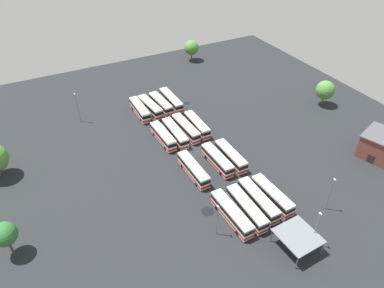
{
  "coord_description": "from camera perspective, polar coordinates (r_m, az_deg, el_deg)",
  "views": [
    {
      "loc": [
        -62.67,
        33.82,
        55.69
      ],
      "look_at": [
        1.37,
        0.25,
        1.48
      ],
      "focal_mm": 32.93,
      "sensor_mm": 36.0,
      "label": 1
    }
  ],
  "objects": [
    {
      "name": "ground_plane",
      "position": [
        90.4,
        0.54,
        -1.17
      ],
      "size": [
        125.88,
        125.88,
        0.0
      ],
      "primitive_type": "plane",
      "color": "black"
    },
    {
      "name": "bus_row0_slot0",
      "position": [
        77.93,
        12.83,
        -8.08
      ],
      "size": [
        11.54,
        2.85,
        3.4
      ],
      "color": "silver",
      "rests_on": "ground_plane"
    },
    {
      "name": "bus_row0_slot1",
      "position": [
        76.3,
        10.67,
        -8.9
      ],
      "size": [
        12.07,
        2.65,
        3.4
      ],
      "color": "silver",
      "rests_on": "ground_plane"
    },
    {
      "name": "bus_row0_slot2",
      "position": [
        74.31,
        8.83,
        -10.21
      ],
      "size": [
        12.12,
        2.65,
        3.4
      ],
      "color": "silver",
      "rests_on": "ground_plane"
    },
    {
      "name": "bus_row0_slot3",
      "position": [
        72.87,
        6.43,
        -11.15
      ],
      "size": [
        12.26,
        2.75,
        3.4
      ],
      "color": "silver",
      "rests_on": "ground_plane"
    },
    {
      "name": "bus_row1_slot0",
      "position": [
        86.49,
        6.28,
        -1.94
      ],
      "size": [
        11.23,
        2.55,
        3.4
      ],
      "color": "silver",
      "rests_on": "ground_plane"
    },
    {
      "name": "bus_row1_slot1",
      "position": [
        85.06,
        4.12,
        -2.57
      ],
      "size": [
        11.21,
        2.64,
        3.4
      ],
      "color": "silver",
      "rests_on": "ground_plane"
    },
    {
      "name": "bus_row1_slot3",
      "position": [
        82.14,
        0.21,
        -4.14
      ],
      "size": [
        11.67,
        2.61,
        3.4
      ],
      "color": "silver",
      "rests_on": "ground_plane"
    },
    {
      "name": "bus_row2_slot0",
      "position": [
        97.06,
        0.79,
        3.13
      ],
      "size": [
        11.35,
        2.69,
        3.4
      ],
      "color": "silver",
      "rests_on": "ground_plane"
    },
    {
      "name": "bus_row2_slot1",
      "position": [
        95.72,
        -1.01,
        2.59
      ],
      "size": [
        12.06,
        2.87,
        3.4
      ],
      "color": "silver",
      "rests_on": "ground_plane"
    },
    {
      "name": "bus_row2_slot2",
      "position": [
        93.89,
        -2.75,
        1.79
      ],
      "size": [
        12.01,
        2.64,
        3.4
      ],
      "color": "silver",
      "rests_on": "ground_plane"
    },
    {
      "name": "bus_row2_slot3",
      "position": [
        92.96,
        -4.71,
        1.29
      ],
      "size": [
        11.22,
        2.78,
        3.4
      ],
      "color": "silver",
      "rests_on": "ground_plane"
    },
    {
      "name": "bus_row3_slot0",
      "position": [
        108.85,
        -3.41,
        7.12
      ],
      "size": [
        12.2,
        2.54,
        3.4
      ],
      "color": "silver",
      "rests_on": "ground_plane"
    },
    {
      "name": "bus_row3_slot1",
      "position": [
        107.17,
        -5.07,
        6.52
      ],
      "size": [
        11.35,
        3.16,
        3.4
      ],
      "color": "silver",
      "rests_on": "ground_plane"
    },
    {
      "name": "bus_row3_slot2",
      "position": [
        105.94,
        -6.77,
        6.01
      ],
      "size": [
        11.58,
        3.66,
        3.4
      ],
      "color": "silver",
      "rests_on": "ground_plane"
    },
    {
      "name": "bus_row3_slot3",
      "position": [
        105.03,
        -8.45,
        5.56
      ],
      "size": [
        11.42,
        2.6,
        3.4
      ],
      "color": "silver",
      "rests_on": "ground_plane"
    },
    {
      "name": "depot_building",
      "position": [
        98.94,
        28.14,
        -0.14
      ],
      "size": [
        10.7,
        11.21,
        6.27
      ],
      "color": "brown",
      "rests_on": "ground_plane"
    },
    {
      "name": "maintenance_shelter",
      "position": [
        69.71,
        16.82,
        -14.08
      ],
      "size": [
        7.69,
        7.27,
        3.48
      ],
      "color": "slate",
      "rests_on": "ground_plane"
    },
    {
      "name": "lamp_post_far_corner",
      "position": [
        104.24,
        -18.06,
        5.77
      ],
      "size": [
        0.56,
        0.28,
        9.01
      ],
      "color": "slate",
      "rests_on": "ground_plane"
    },
    {
      "name": "lamp_post_by_building",
      "position": [
        69.95,
        19.45,
        -12.71
      ],
      "size": [
        0.56,
        0.28,
        8.72
      ],
      "color": "slate",
      "rests_on": "ground_plane"
    },
    {
      "name": "lamp_post_mid_lot",
      "position": [
        68.32,
        4.1,
        -12.01
      ],
      "size": [
        0.56,
        0.28,
        7.83
      ],
      "color": "slate",
      "rests_on": "ground_plane"
    },
    {
      "name": "lamp_post_near_entrance",
      "position": [
        77.75,
        21.5,
        -7.4
      ],
      "size": [
        0.56,
        0.28,
        8.46
      ],
      "color": "slate",
      "rests_on": "ground_plane"
    },
    {
      "name": "tree_south_edge",
      "position": [
        114.6,
        20.77,
        8.19
      ],
      "size": [
        5.64,
        5.64,
        7.96
      ],
      "color": "brown",
      "rests_on": "ground_plane"
    },
    {
      "name": "tree_west_edge",
      "position": [
        137.93,
        -0.09,
        15.34
      ],
      "size": [
        5.51,
        5.51,
        7.86
      ],
      "color": "brown",
      "rests_on": "ground_plane"
    },
    {
      "name": "tree_east_edge",
      "position": [
        72.6,
        -28.09,
        -12.79
      ],
      "size": [
        4.5,
        4.5,
        7.65
      ],
      "color": "brown",
      "rests_on": "ground_plane"
    },
    {
      "name": "puddle_near_shelter",
      "position": [
        75.34,
        2.58,
        -10.85
      ],
      "size": [
        2.77,
        2.77,
        0.01
      ],
      "primitive_type": "cylinder",
      "color": "black",
      "rests_on": "ground_plane"
    },
    {
      "name": "puddle_back_corner",
      "position": [
        110.6,
        -0.78,
        6.63
      ],
      "size": [
        1.98,
        1.98,
        0.01
      ],
      "primitive_type": "cylinder",
      "color": "black",
      "rests_on": "ground_plane"
    }
  ]
}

